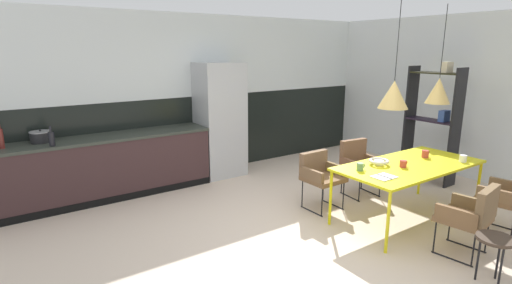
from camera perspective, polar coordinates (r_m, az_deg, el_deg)
The scene contains 24 objects.
ground_plane at distance 4.67m, azimuth 9.23°, elevation -13.73°, with size 9.57×9.57×0.00m, color beige.
back_wall_splashback_dark at distance 6.86m, azimuth -8.38°, elevation 1.15°, with size 7.36×0.12×1.35m, color black.
back_wall_panel_upper at distance 6.71m, azimuth -8.78°, elevation 12.48°, with size 7.36×0.12×1.35m, color silver.
side_wall_right at distance 7.22m, azimuth 31.16°, elevation 5.40°, with size 0.12×6.25×2.70m, color silver.
kitchen_counter at distance 6.01m, azimuth -22.77°, elevation -3.69°, with size 3.40×0.63×0.91m.
refrigerator_column at distance 6.59m, azimuth -5.32°, elevation 3.26°, with size 0.74×0.60×1.92m, color #ADAFB2.
dining_table at distance 5.21m, azimuth 21.65°, elevation -3.45°, with size 1.94×0.92×0.73m.
armchair_near_window at distance 5.33m, azimuth 9.38°, elevation -4.35°, with size 0.50×0.48×0.76m.
armchair_by_stool at distance 5.34m, azimuth 33.41°, elevation -6.27°, with size 0.55×0.54×0.81m.
armchair_facing_counter at distance 5.95m, azimuth 14.81°, elevation -2.74°, with size 0.53×0.52×0.81m.
armchair_far_side at distance 4.61m, azimuth 29.28°, elevation -9.00°, with size 0.55×0.54×0.78m.
fruit_bowl at distance 5.03m, azimuth 17.66°, elevation -2.75°, with size 0.25×0.25×0.07m.
open_book at distance 4.57m, azimuth 18.33°, elevation -4.91°, with size 0.25×0.21×0.02m.
mug_white_ceramic at distance 4.73m, azimuth 15.11°, elevation -3.54°, with size 0.12×0.08×0.09m.
mug_dark_espresso at distance 5.58m, azimuth 23.69°, elevation -1.62°, with size 0.13×0.09×0.10m.
mug_short_terracotta at distance 5.58m, azimuth 28.21°, elevation -2.15°, with size 0.13×0.09×0.09m.
mug_glass_clear at distance 5.03m, azimuth 20.89°, elevation -3.01°, with size 0.12×0.08×0.09m.
cooking_pot at distance 5.91m, azimuth -29.13°, elevation 0.68°, with size 0.27×0.27×0.17m.
bottle_vinegar_dark at distance 5.62m, azimuth -27.90°, elevation 0.49°, with size 0.07×0.07×0.26m.
bottle_wine_green at distance 5.78m, azimuth -33.44°, elevation 0.45°, with size 0.06×0.06×0.31m.
side_stool at distance 4.24m, azimuth 31.78°, elevation -12.42°, with size 0.33×0.33×0.46m.
open_shelf_unit at distance 6.86m, azimuth 24.63°, elevation 2.93°, with size 0.30×0.83×1.94m.
pendant_lamp_over_table_near at distance 4.74m, azimuth 19.61°, elevation 6.60°, with size 0.34×0.34×1.19m.
pendant_lamp_over_table_far at distance 5.34m, azimuth 25.28°, elevation 6.85°, with size 0.30×0.30×1.18m.
Camera 1 is at (-2.91, -2.98, 2.12)m, focal length 27.15 mm.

